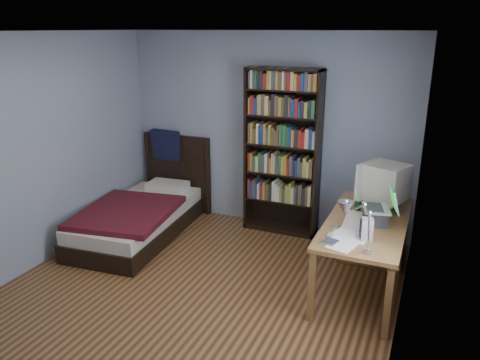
# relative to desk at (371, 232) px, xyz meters

# --- Properties ---
(room) EXTENTS (4.20, 4.24, 2.50)m
(room) POSITION_rel_desk_xyz_m (-1.48, -1.37, 0.83)
(room) COLOR #4F2817
(room) RESTS_ON ground
(desk) EXTENTS (0.75, 1.65, 0.73)m
(desk) POSITION_rel_desk_xyz_m (0.00, 0.00, 0.00)
(desk) COLOR brown
(desk) RESTS_ON floor
(crt_monitor) EXTENTS (0.54, 0.49, 0.48)m
(crt_monitor) POSITION_rel_desk_xyz_m (0.08, -0.01, 0.58)
(crt_monitor) COLOR #BCAF9C
(crt_monitor) RESTS_ON desk
(laptop) EXTENTS (0.38, 0.37, 0.39)m
(laptop) POSITION_rel_desk_xyz_m (0.10, -0.49, 0.42)
(laptop) COLOR #2D2D30
(laptop) RESTS_ON desk
(desk_lamp) EXTENTS (0.23, 0.51, 0.60)m
(desk_lamp) POSITION_rel_desk_xyz_m (-0.00, -1.53, 0.80)
(desk_lamp) COLOR #99999E
(desk_lamp) RESTS_ON desk
(keyboard) EXTENTS (0.21, 0.47, 0.04)m
(keyboard) POSITION_rel_desk_xyz_m (-0.11, -0.54, 0.33)
(keyboard) COLOR #BCAF9D
(keyboard) RESTS_ON desk
(speaker) EXTENTS (0.12, 0.12, 0.20)m
(speaker) POSITION_rel_desk_xyz_m (0.06, -0.89, 0.41)
(speaker) COLOR #969699
(speaker) RESTS_ON desk
(soda_can) EXTENTS (0.06, 0.06, 0.12)m
(soda_can) POSITION_rel_desk_xyz_m (-0.13, -0.24, 0.37)
(soda_can) COLOR #073619
(soda_can) RESTS_ON desk
(mouse) EXTENTS (0.07, 0.12, 0.04)m
(mouse) POSITION_rel_desk_xyz_m (-0.01, -0.19, 0.33)
(mouse) COLOR silver
(mouse) RESTS_ON desk
(phone_silver) EXTENTS (0.05, 0.09, 0.02)m
(phone_silver) POSITION_rel_desk_xyz_m (-0.26, -0.75, 0.32)
(phone_silver) COLOR silver
(phone_silver) RESTS_ON desk
(phone_grey) EXTENTS (0.05, 0.09, 0.02)m
(phone_grey) POSITION_rel_desk_xyz_m (-0.25, -0.95, 0.32)
(phone_grey) COLOR #969699
(phone_grey) RESTS_ON desk
(external_drive) EXTENTS (0.15, 0.15, 0.02)m
(external_drive) POSITION_rel_desk_xyz_m (-0.21, -1.10, 0.32)
(external_drive) COLOR #969699
(external_drive) RESTS_ON desk
(bookshelf) EXTENTS (0.94, 0.30, 2.08)m
(bookshelf) POSITION_rel_desk_xyz_m (-1.22, 0.57, 0.63)
(bookshelf) COLOR black
(bookshelf) RESTS_ON floor
(bed) EXTENTS (1.22, 2.09, 1.16)m
(bed) POSITION_rel_desk_xyz_m (-2.82, -0.23, -0.16)
(bed) COLOR black
(bed) RESTS_ON floor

